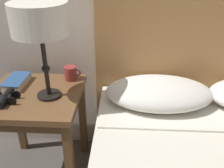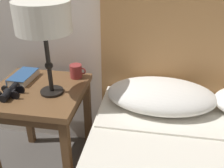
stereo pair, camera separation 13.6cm
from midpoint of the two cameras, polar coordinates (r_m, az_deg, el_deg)
The scene contains 5 objects.
nightstand at distance 1.60m, azimuth -13.12°, elevation -3.92°, with size 0.52×0.51×0.60m.
table_lamp at distance 1.35m, azimuth -11.95°, elevation 13.59°, with size 0.28×0.28×0.51m.
book_on_nightstand at distance 1.68m, azimuth -16.62°, elevation 1.45°, with size 0.12×0.21×0.04m.
binoculars_pair at distance 1.52m, azimuth -18.99°, elevation -1.71°, with size 0.14×0.16×0.05m.
coffee_mug at distance 1.64m, azimuth -5.47°, elevation 2.74°, with size 0.10×0.08×0.08m.
Camera 2 is at (-0.06, -0.52, 1.34)m, focal length 42.00 mm.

